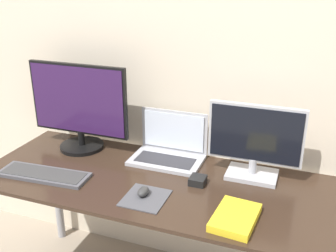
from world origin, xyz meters
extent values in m
cube|color=beige|center=(0.00, 0.73, 1.25)|extent=(7.00, 0.05, 2.50)
cube|color=#332319|center=(0.00, 0.33, 0.71)|extent=(1.76, 0.66, 0.02)
cylinder|color=#99999E|center=(-0.82, 0.61, 0.35)|extent=(0.05, 0.05, 0.70)
cylinder|color=black|center=(-0.55, 0.52, 0.73)|extent=(0.24, 0.24, 0.02)
cylinder|color=black|center=(-0.55, 0.52, 0.78)|extent=(0.04, 0.04, 0.08)
cube|color=black|center=(-0.55, 0.53, 1.00)|extent=(0.56, 0.02, 0.38)
cube|color=#331947|center=(-0.55, 0.52, 1.00)|extent=(0.54, 0.01, 0.35)
cube|color=#B2B2B7|center=(0.38, 0.52, 0.73)|extent=(0.23, 0.16, 0.02)
cylinder|color=#B2B2B7|center=(0.38, 0.52, 0.78)|extent=(0.04, 0.04, 0.07)
cube|color=#B2B2B7|center=(0.38, 0.53, 0.94)|extent=(0.43, 0.02, 0.28)
cube|color=black|center=(0.38, 0.52, 0.94)|extent=(0.41, 0.01, 0.25)
cube|color=#ADADB2|center=(-0.05, 0.52, 0.73)|extent=(0.36, 0.23, 0.02)
cube|color=#2D2D33|center=(-0.05, 0.51, 0.74)|extent=(0.30, 0.12, 0.00)
cube|color=#ADADB2|center=(-0.05, 0.64, 0.85)|extent=(0.36, 0.01, 0.22)
cube|color=silver|center=(-0.05, 0.63, 0.85)|extent=(0.32, 0.00, 0.19)
cube|color=#4C4C51|center=(-0.55, 0.18, 0.73)|extent=(0.45, 0.17, 0.02)
cube|color=#383838|center=(-0.55, 0.18, 0.74)|extent=(0.41, 0.14, 0.00)
cube|color=#47474C|center=(-0.02, 0.17, 0.73)|extent=(0.18, 0.19, 0.00)
ellipsoid|color=#333333|center=(-0.03, 0.18, 0.75)|extent=(0.04, 0.07, 0.04)
cube|color=yellow|center=(0.38, 0.14, 0.74)|extent=(0.18, 0.24, 0.03)
cube|color=white|center=(0.38, 0.14, 0.74)|extent=(0.17, 0.24, 0.03)
cube|color=black|center=(0.16, 0.37, 0.74)|extent=(0.07, 0.08, 0.03)
camera|label=1|loc=(0.58, -1.15, 1.64)|focal=42.00mm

